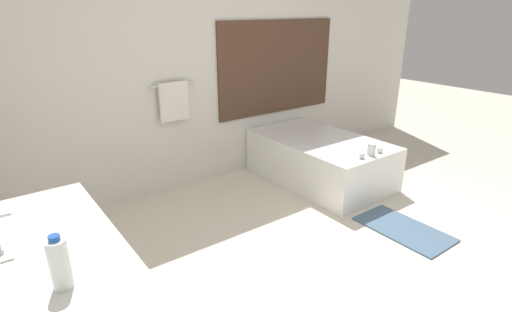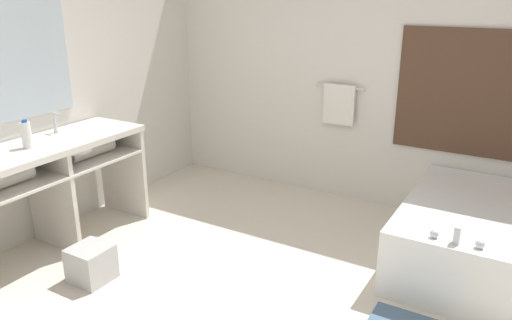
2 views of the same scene
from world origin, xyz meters
name	(u,v)px [view 1 (image 1 of 2)]	position (x,y,z in m)	size (l,w,h in m)	color
ground_plane	(345,274)	(0.00, 0.00, 0.00)	(16.00, 16.00, 0.00)	beige
wall_back_with_blinds	(197,62)	(0.04, 2.23, 1.34)	(7.40, 0.13, 2.70)	silver
vanity_counter	(64,310)	(-1.88, -0.02, 0.68)	(0.60, 1.64, 0.91)	silver
bathtub	(320,157)	(1.11, 1.40, 0.28)	(0.95, 1.59, 0.62)	white
water_bottle_1	(59,263)	(-1.88, -0.20, 1.02)	(0.07, 0.07, 0.22)	silver
bath_mat	(403,229)	(0.92, 0.12, 0.01)	(0.45, 0.82, 0.02)	slate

